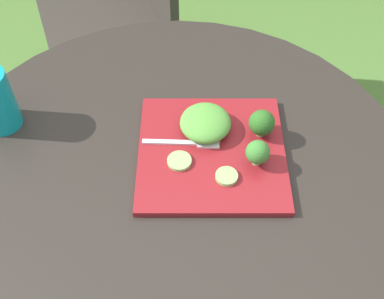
{
  "coord_description": "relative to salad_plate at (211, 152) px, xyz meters",
  "views": [
    {
      "loc": [
        0.04,
        -0.55,
        1.48
      ],
      "look_at": [
        0.04,
        0.02,
        0.79
      ],
      "focal_mm": 44.15,
      "sensor_mm": 36.0,
      "label": 1
    }
  ],
  "objects": [
    {
      "name": "patio_table",
      "position": [
        -0.08,
        -0.04,
        -0.25
      ],
      "size": [
        0.97,
        0.97,
        0.75
      ],
      "color": "#28231E",
      "rests_on": "ground_plane"
    },
    {
      "name": "cucumber_slice_1",
      "position": [
        -0.06,
        -0.03,
        0.01
      ],
      "size": [
        0.05,
        0.05,
        0.01
      ],
      "primitive_type": "cylinder",
      "color": "#8EB766",
      "rests_on": "salad_plate"
    },
    {
      "name": "broccoli_floret_0",
      "position": [
        0.1,
        0.04,
        0.04
      ],
      "size": [
        0.05,
        0.05,
        0.06
      ],
      "color": "#99B770",
      "rests_on": "salad_plate"
    },
    {
      "name": "fork",
      "position": [
        -0.05,
        0.02,
        0.01
      ],
      "size": [
        0.15,
        0.03,
        0.0
      ],
      "color": "silver",
      "rests_on": "salad_plate"
    },
    {
      "name": "cucumber_slice_0",
      "position": [
        0.03,
        -0.07,
        0.01
      ],
      "size": [
        0.04,
        0.04,
        0.01
      ],
      "primitive_type": "cylinder",
      "color": "#8EB766",
      "rests_on": "salad_plate"
    },
    {
      "name": "lettuce_mound",
      "position": [
        -0.01,
        0.05,
        0.03
      ],
      "size": [
        0.1,
        0.11,
        0.04
      ],
      "primitive_type": "ellipsoid",
      "color": "#519338",
      "rests_on": "salad_plate"
    },
    {
      "name": "broccoli_floret_1",
      "position": [
        0.09,
        -0.03,
        0.04
      ],
      "size": [
        0.05,
        0.05,
        0.06
      ],
      "color": "#99B770",
      "rests_on": "salad_plate"
    },
    {
      "name": "salad_plate",
      "position": [
        0.0,
        0.0,
        0.0
      ],
      "size": [
        0.29,
        0.29,
        0.01
      ],
      "primitive_type": "cube",
      "color": "maroon",
      "rests_on": "patio_table"
    }
  ]
}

